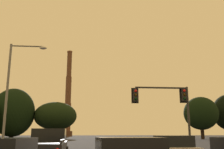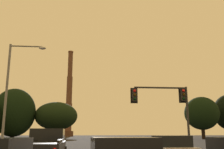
% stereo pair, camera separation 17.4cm
% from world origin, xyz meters
% --- Properties ---
extents(pickup_truck_left_lane_front, '(2.36, 5.57, 1.82)m').
position_xyz_m(pickup_truck_left_lane_front, '(-3.31, 15.06, 0.80)').
color(pickup_truck_left_lane_front, black).
rests_on(pickup_truck_left_lane_front, ground_plane).
extents(traffic_light_overhead_right, '(4.77, 0.50, 5.28)m').
position_xyz_m(traffic_light_overhead_right, '(5.32, 20.89, 4.02)').
color(traffic_light_overhead_right, '#2D2D30').
rests_on(traffic_light_overhead_right, ground_plane).
extents(street_lamp, '(3.17, 0.36, 9.17)m').
position_xyz_m(street_lamp, '(-7.47, 22.76, 5.58)').
color(street_lamp, slate).
rests_on(street_lamp, ground_plane).
extents(smokestack, '(6.51, 6.51, 53.26)m').
position_xyz_m(smokestack, '(-13.80, 162.55, 20.87)').
color(smokestack, '#523427').
rests_on(smokestack, ground_plane).
extents(treeline_center_left, '(12.98, 11.68, 15.33)m').
position_xyz_m(treeline_center_left, '(-24.11, 83.50, 7.98)').
color(treeline_center_left, black).
rests_on(treeline_center_left, ground_plane).
extents(treeline_center_right, '(13.39, 12.06, 11.48)m').
position_xyz_m(treeline_center_right, '(-11.52, 85.45, 7.06)').
color(treeline_center_right, black).
rests_on(treeline_center_right, ground_plane).
extents(treeline_far_right, '(10.24, 9.22, 12.37)m').
position_xyz_m(treeline_far_right, '(32.22, 76.01, 7.49)').
color(treeline_far_right, black).
rests_on(treeline_far_right, ground_plane).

